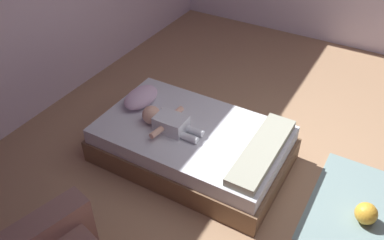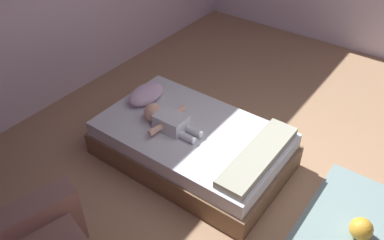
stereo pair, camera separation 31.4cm
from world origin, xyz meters
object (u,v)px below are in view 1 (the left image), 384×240
Objects in this scene: pillow at (141,97)px; baby at (166,121)px; bed at (192,144)px; toothbrush at (165,112)px; toy_ball at (366,213)px.

baby is (-0.20, -0.43, -0.00)m from pillow.
bed is 4.25× the size of pillow.
toy_ball is at bearing -90.61° from toothbrush.
baby reaches higher than toy_ball.
toy_ball is (-0.03, -2.26, -0.36)m from pillow.
pillow reaches higher than bed.
pillow is 2.29× the size of toy_ball.
pillow is 0.29m from toothbrush.
bed is 0.42m from toothbrush.
baby reaches higher than toothbrush.
baby reaches higher than bed.
bed is 0.70m from pillow.
toothbrush is (-0.01, -0.29, -0.07)m from pillow.
bed is 2.94× the size of baby.
pillow reaches higher than toothbrush.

